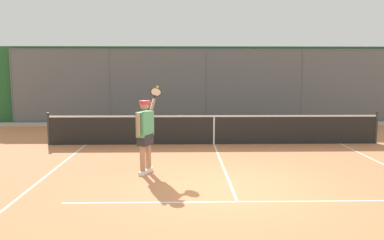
% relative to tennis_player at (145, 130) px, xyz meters
% --- Properties ---
extents(ground_plane, '(60.00, 60.00, 0.00)m').
position_rel_tennis_player_xyz_m(ground_plane, '(-1.92, 1.32, -1.04)').
color(ground_plane, '#C67A4C').
extents(court_line_markings, '(8.51, 10.34, 0.01)m').
position_rel_tennis_player_xyz_m(court_line_markings, '(-1.92, 2.40, -1.04)').
color(court_line_markings, white).
rests_on(court_line_markings, ground).
extents(fence_backdrop, '(19.92, 1.37, 3.45)m').
position_rel_tennis_player_xyz_m(fence_backdrop, '(-1.92, -8.68, 0.67)').
color(fence_backdrop, '#565B60').
rests_on(fence_backdrop, ground).
extents(tennis_net, '(10.94, 0.09, 1.07)m').
position_rel_tennis_player_xyz_m(tennis_net, '(-1.92, -3.58, -0.55)').
color(tennis_net, '#2D2D2D').
rests_on(tennis_net, ground).
extents(tennis_player, '(0.56, 1.41, 2.05)m').
position_rel_tennis_player_xyz_m(tennis_player, '(0.00, 0.00, 0.00)').
color(tennis_player, silver).
rests_on(tennis_player, ground).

